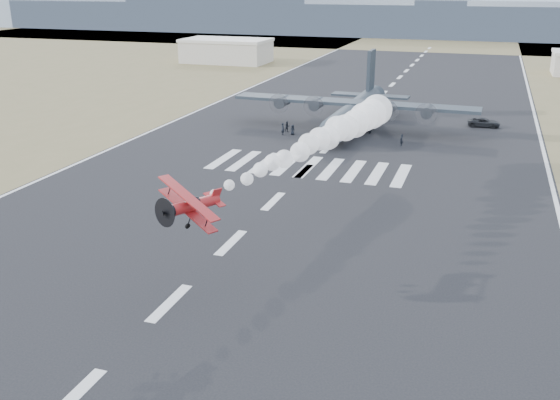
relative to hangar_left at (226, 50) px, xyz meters
The scene contains 20 objects.
ground 154.08m from the hangar_left, 70.27° to the right, with size 500.00×500.00×0.00m, color black.
scrub_far 99.70m from the hangar_left, 58.54° to the left, with size 500.00×80.00×0.00m, color brown.
runway_markings 99.70m from the hangar_left, 58.54° to the right, with size 60.00×260.00×0.01m, color silver, non-canonical shape.
ridge_seg_a 183.53m from the hangar_left, 141.19° to the left, with size 150.00×50.00×13.00m, color gray.
ridge_seg_b 139.02m from the hangar_left, 124.15° to the left, with size 150.00×50.00×15.00m, color gray.
ridge_seg_c 115.84m from the hangar_left, 96.45° to the left, with size 150.00×50.00×17.00m, color gray.
ridge_seg_d 126.25m from the hangar_left, 65.67° to the left, with size 150.00×50.00×13.00m, color gray.
hangar_left is the anchor object (origin of this frame).
aerobatic_biplane 141.31m from the hangar_left, 67.92° to the right, with size 5.79×5.62×3.45m.
smoke_trail 117.05m from the hangar_left, 59.75° to the right, with size 9.03×36.96×3.83m.
transport_aircraft 88.37m from the hangar_left, 53.16° to the right, with size 39.33×32.42×11.38m.
support_vehicle 96.86m from the hangar_left, 41.06° to the right, with size 2.37×5.13×1.43m, color black.
crew_a 90.52m from the hangar_left, 61.37° to the right, with size 0.69×0.56×1.88m, color black.
crew_b 88.74m from the hangar_left, 60.68° to the right, with size 0.83×0.51×1.71m, color black.
crew_c 93.89m from the hangar_left, 56.22° to the right, with size 1.01×0.47×1.56m, color black.
crew_d 92.63m from the hangar_left, 52.76° to the right, with size 0.95×0.49×1.62m, color black.
crew_e 90.73m from the hangar_left, 60.40° to the right, with size 0.77×0.47×1.57m, color black.
crew_f 92.46m from the hangar_left, 56.84° to the right, with size 1.65×0.53×1.77m, color black.
crew_g 101.50m from the hangar_left, 52.40° to the right, with size 0.62×0.51×1.71m, color black.
crew_h 92.98m from the hangar_left, 52.94° to the right, with size 0.76×0.47×1.57m, color black.
Camera 1 is at (21.14, -24.89, 23.12)m, focal length 40.00 mm.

